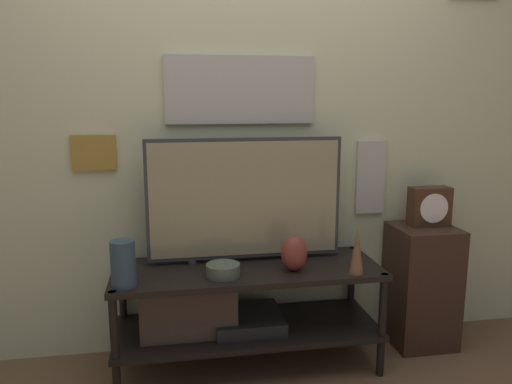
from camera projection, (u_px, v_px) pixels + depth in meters
wall_back at (239, 110)px, 2.74m from camera, size 6.40×0.08×2.70m
media_console at (225, 305)px, 2.61m from camera, size 1.38×0.50×0.55m
television at (245, 199)px, 2.64m from camera, size 1.04×0.05×0.66m
vase_slim_bronze at (357, 251)px, 2.48m from camera, size 0.07×0.07×0.23m
vase_wide_bowl at (223, 270)px, 2.46m from camera, size 0.17×0.17×0.06m
vase_tall_ceramic at (123, 264)px, 2.32m from camera, size 0.12×0.12×0.22m
vase_urn_stoneware at (294, 253)px, 2.53m from camera, size 0.13×0.12×0.18m
side_table at (421, 285)px, 2.89m from camera, size 0.35×0.34×0.70m
mantel_clock at (429, 206)px, 2.84m from camera, size 0.23×0.11×0.22m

